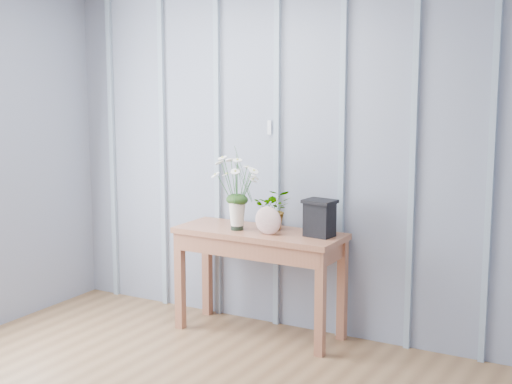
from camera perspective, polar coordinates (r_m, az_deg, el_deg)
The scene contains 6 objects.
room_shell at distance 4.28m, azimuth -3.83°, elevation 10.39°, with size 4.00×4.50×2.50m.
sideboard at distance 5.49m, azimuth 0.26°, elevation -3.98°, with size 1.20×0.45×0.75m.
daisy_vase at distance 5.43m, azimuth -1.39°, elevation 0.83°, with size 0.39×0.30×0.56m.
spider_plant at distance 5.46m, azimuth 1.28°, elevation -1.26°, with size 0.26×0.23×0.29m, color #183611.
felt_disc_vessel at distance 5.32m, azimuth 0.89°, elevation -2.09°, with size 0.20×0.05×0.20m, color #8E4B56.
carved_box at distance 5.28m, azimuth 4.65°, elevation -1.87°, with size 0.22×0.18×0.25m.
Camera 1 is at (2.34, -2.67, 1.93)m, focal length 55.00 mm.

